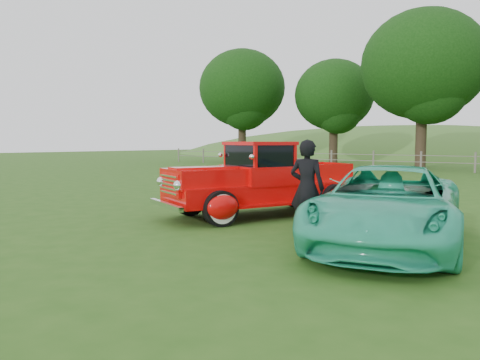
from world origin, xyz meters
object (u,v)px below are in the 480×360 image
Objects in this scene: tree_far_west at (242,88)px; tree_near_west at (423,65)px; teal_sedan at (388,206)px; man at (307,188)px; red_pickup at (261,183)px; tree_mid_west at (334,95)px.

tree_far_west is 0.95× the size of tree_near_west.
teal_sedan is at bearing -73.44° from tree_near_west.
tree_near_west is at bearing -88.35° from man.
tree_far_west is at bearing 151.53° from red_pickup.
tree_far_west is 2.02× the size of teal_sedan.
tree_far_west is 33.73m from man.
tree_mid_west is 8.63m from tree_near_west.
man is at bearing -12.20° from red_pickup.
red_pickup is at bearing -81.17° from tree_near_west.
tree_mid_west is at bearing -74.87° from man.
tree_far_west is 16.03m from tree_near_west.
tree_near_west is 5.72× the size of man.
tree_mid_west reaches higher than man.
teal_sedan is (7.15, -24.06, -6.11)m from tree_near_west.
tree_far_west reaches higher than red_pickup.
tree_near_west is (8.00, -3.00, 1.25)m from tree_mid_west.
teal_sedan is 2.70× the size of man.
teal_sedan is (15.15, -27.06, -4.87)m from tree_mid_west.
teal_sedan is (3.61, -1.27, -0.11)m from red_pickup.
tree_far_west is 8.30m from tree_mid_west.
tree_mid_west is at bearing 136.23° from red_pickup.
tree_mid_west is 0.81× the size of tree_near_west.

